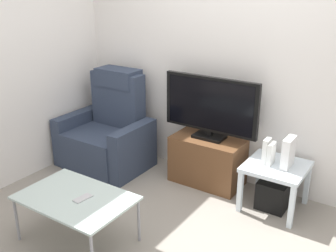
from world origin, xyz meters
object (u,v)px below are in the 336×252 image
Objects in this scene: coffee_table at (76,199)px; cell_phone at (83,198)px; side_table at (276,172)px; game_console at (288,153)px; television at (210,106)px; recliner_armchair at (108,133)px; tv_stand at (207,160)px; book_leftmost at (266,151)px; book_middle at (271,154)px; subwoofer_box at (273,194)px.

cell_phone is (0.07, 0.01, 0.03)m from coffee_table.
side_table is 0.60× the size of coffee_table.
television is at bearing 173.44° from game_console.
side_table is (1.93, 0.13, -0.00)m from recliner_armchair.
side_table is at bearing -6.66° from tv_stand.
tv_stand is 1.50m from cell_phone.
book_middle is (0.05, 0.00, -0.01)m from book_leftmost.
book_middle is 0.75× the size of game_console.
coffee_table is at bearing -105.55° from tv_stand.
tv_stand is 0.73× the size of television.
tv_stand reaches higher than subwoofer_box.
recliner_armchair reaches higher than game_console.
tv_stand is at bearing 174.72° from game_console.
recliner_armchair is at bearing -176.14° from game_console.
subwoofer_box is at bearing -8.08° from television.
recliner_armchair is 1.93m from side_table.
television is at bearing 74.64° from coffee_table.
book_middle reaches higher than side_table.
tv_stand reaches higher than coffee_table.
book_middle is 1.76m from coffee_table.
television reaches higher than recliner_armchair.
coffee_table is at bearing -132.05° from game_console.
book_middle is at bearing -10.27° from television.
cell_phone is (-1.09, -1.37, 0.04)m from side_table.
side_table is 2.57× the size of book_middle.
book_middle is at bearing -8.76° from tv_stand.
recliner_armchair is 4.53× the size of book_leftmost.
book_leftmost is (0.65, -0.11, 0.31)m from tv_stand.
side_table is 0.23m from game_console.
game_console reaches higher than tv_stand.
coffee_table is at bearing -130.14° from side_table.
coffee_table is at bearing -166.01° from cell_phone.
book_leftmost is at bearing 60.39° from cell_phone.
side_table is at bearing -173.66° from game_console.
coffee_table is (-1.25, -1.39, -0.20)m from game_console.
cell_phone is (-0.99, -1.35, -0.15)m from book_leftmost.
cell_phone is (-1.18, -1.38, -0.17)m from game_console.
tv_stand is 0.77m from side_table.
game_console reaches higher than book_middle.
book_middle is at bearing -168.14° from game_console.
cell_phone is (0.84, -1.24, 0.04)m from recliner_armchair.
game_console is at bearing 11.86° from book_middle.
television reaches higher than coffee_table.
side_table is 1.80m from coffee_table.
book_leftmost is at bearing -171.03° from game_console.
subwoofer_box is 1.29× the size of book_middle.
cell_phone is at bearing -102.82° from television.
tv_stand is at bearing 173.34° from side_table.
television is 6.75× the size of cell_phone.
recliner_armchair is at bearing 130.67° from cell_phone.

